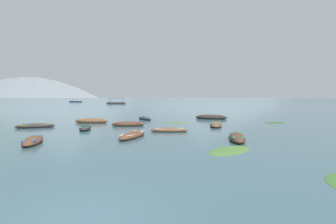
{
  "coord_description": "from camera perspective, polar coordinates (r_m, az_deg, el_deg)",
  "views": [
    {
      "loc": [
        2.41,
        -5.64,
        2.96
      ],
      "look_at": [
        0.14,
        36.14,
        0.5
      ],
      "focal_mm": 26.92,
      "sensor_mm": 36.0,
      "label": 1
    }
  ],
  "objects": [
    {
      "name": "rowboat_11",
      "position": [
        27.77,
        -27.85,
        -2.81
      ],
      "size": [
        3.74,
        2.47,
        0.51
      ],
      "color": "#2D2826",
      "rests_on": "ground"
    },
    {
      "name": "ferry_1",
      "position": [
        157.99,
        -20.16,
        2.25
      ],
      "size": [
        7.95,
        5.52,
        2.54
      ],
      "color": "navy",
      "rests_on": "ground"
    },
    {
      "name": "rowboat_8",
      "position": [
        18.79,
        -8.04,
        -5.23
      ],
      "size": [
        2.0,
        4.0,
        0.52
      ],
      "color": "brown",
      "rests_on": "ground"
    },
    {
      "name": "rowboat_10",
      "position": [
        24.35,
        -18.22,
        -3.4
      ],
      "size": [
        1.8,
        3.29,
        0.52
      ],
      "color": "#2D2826",
      "rests_on": "ground"
    },
    {
      "name": "mountain_0",
      "position": [
        1789.23,
        -33.17,
        8.49
      ],
      "size": [
        1343.99,
        1343.99,
        359.3
      ],
      "primitive_type": "cone",
      "color": "#56665B",
      "rests_on": "ground"
    },
    {
      "name": "mountain_1",
      "position": [
        1471.32,
        -22.86,
        9.64
      ],
      "size": [
        909.01,
        909.01,
        340.56
      ],
      "primitive_type": "cone",
      "color": "slate",
      "rests_on": "ground"
    },
    {
      "name": "weed_patch_2",
      "position": [
        14.56,
        13.81,
        -8.47
      ],
      "size": [
        3.47,
        3.68,
        0.14
      ],
      "primitive_type": "ellipsoid",
      "rotation": [
        0.0,
        0.0,
        0.87
      ],
      "color": "#477033",
      "rests_on": "ground"
    },
    {
      "name": "rowboat_6",
      "position": [
        30.36,
        -16.96,
        -1.97
      ],
      "size": [
        3.83,
        1.25,
        0.69
      ],
      "color": "brown",
      "rests_on": "ground"
    },
    {
      "name": "ferry_0",
      "position": [
        111.47,
        -11.67,
        2.01
      ],
      "size": [
        7.69,
        3.12,
        2.54
      ],
      "color": "#2D2826",
      "rests_on": "ground"
    },
    {
      "name": "weed_patch_0",
      "position": [
        31.75,
        23.09,
        -2.26
      ],
      "size": [
        3.0,
        2.15,
        0.14
      ],
      "primitive_type": "ellipsoid",
      "rotation": [
        0.0,
        0.0,
        0.27
      ],
      "color": "#2D5628",
      "rests_on": "ground"
    },
    {
      "name": "rowboat_3",
      "position": [
        26.1,
        10.81,
        -2.81
      ],
      "size": [
        1.81,
        3.88,
        0.57
      ],
      "color": "brown",
      "rests_on": "ground"
    },
    {
      "name": "rowboat_9",
      "position": [
        26.29,
        -9.02,
        -2.74
      ],
      "size": [
        3.5,
        1.55,
        0.58
      ],
      "color": "#4C3323",
      "rests_on": "ground"
    },
    {
      "name": "rowboat_0",
      "position": [
        34.74,
        9.74,
        -1.19
      ],
      "size": [
        4.54,
        2.41,
        0.75
      ],
      "color": "#2D2826",
      "rests_on": "ground"
    },
    {
      "name": "weed_patch_1",
      "position": [
        28.74,
        2.54,
        -2.55
      ],
      "size": [
        3.06,
        2.07,
        0.14
      ],
      "primitive_type": "ellipsoid",
      "rotation": [
        0.0,
        0.0,
        2.81
      ],
      "color": "#477033",
      "rests_on": "ground"
    },
    {
      "name": "ground_plane",
      "position": [
        1505.65,
        3.03,
        3.25
      ],
      "size": [
        6000.0,
        6000.0,
        0.0
      ],
      "primitive_type": "plane",
      "color": "#385660"
    },
    {
      "name": "rowboat_1",
      "position": [
        21.62,
        0.3,
        -4.12
      ],
      "size": [
        3.27,
        1.14,
        0.45
      ],
      "color": "brown",
      "rests_on": "ground"
    },
    {
      "name": "rowboat_5",
      "position": [
        18.06,
        15.37,
        -5.61
      ],
      "size": [
        1.53,
        3.81,
        0.58
      ],
      "color": "#4C3323",
      "rests_on": "ground"
    },
    {
      "name": "rowboat_2",
      "position": [
        18.42,
        -28.28,
        -5.75
      ],
      "size": [
        2.08,
        3.53,
        0.55
      ],
      "color": "brown",
      "rests_on": "ground"
    },
    {
      "name": "rowboat_4",
      "position": [
        33.24,
        -5.26,
        -1.46
      ],
      "size": [
        2.51,
        2.99,
        0.55
      ],
      "color": "navy",
      "rests_on": "ground"
    },
    {
      "name": "mountain_2",
      "position": [
        1625.12,
        7.39,
        8.48
      ],
      "size": [
        1122.21,
        1122.21,
        297.04
      ],
      "primitive_type": "cone",
      "color": "slate",
      "rests_on": "ground"
    }
  ]
}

